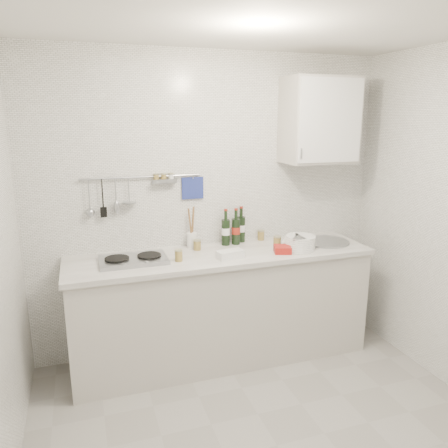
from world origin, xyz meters
The scene contains 16 objects.
floor centered at (0.00, 0.00, 0.00)m, with size 3.00×3.00×0.00m, color gray.
ceiling centered at (0.00, 0.00, 2.50)m, with size 3.00×3.00×0.00m, color silver.
back_wall centered at (0.00, 1.40, 1.25)m, with size 3.00×0.02×2.50m, color silver.
counter centered at (0.01, 1.10, 0.43)m, with size 2.44×0.64×0.96m.
wall_rail centered at (-0.60, 1.37, 1.43)m, with size 0.98×0.09×0.34m.
wall_cabinet centered at (0.90, 1.22, 1.95)m, with size 0.60×0.38×0.70m.
plate_stack_hob centered at (-0.65, 1.10, 0.93)m, with size 0.28×0.27×0.02m.
plate_stack_sink centered at (0.64, 1.01, 0.97)m, with size 0.31×0.30×0.11m.
wine_bottles centered at (0.18, 1.32, 1.07)m, with size 0.23×0.13×0.31m.
butter_dish centered at (0.02, 0.95, 0.95)m, with size 0.20×0.10×0.06m, color white.
strawberry_punnet centered at (0.46, 0.95, 0.95)m, with size 0.13×0.13×0.06m, color red.
utensil_crock centered at (-0.19, 1.32, 1.00)m, with size 0.09×0.09×0.35m.
jar_a centered at (-0.17, 1.24, 0.96)m, with size 0.06×0.06×0.09m.
jar_b centered at (0.45, 1.35, 0.96)m, with size 0.06×0.06×0.09m.
jar_c centered at (0.52, 1.16, 0.96)m, with size 0.07×0.07×0.08m.
jar_d centered at (-0.37, 1.01, 0.97)m, with size 0.06×0.06×0.09m.
Camera 1 is at (-1.04, -2.07, 1.98)m, focal length 35.00 mm.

